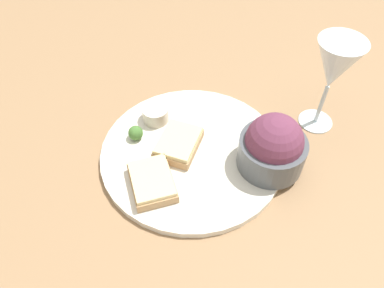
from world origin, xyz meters
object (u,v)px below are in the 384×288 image
object	(u,v)px
cheese_toast_far	(152,182)
salad_bowl	(273,147)
cheese_toast_near	(179,142)
wine_glass	(334,68)
sauce_ramekin	(156,113)

from	to	relation	value
cheese_toast_far	salad_bowl	bearing A→B (deg)	-59.61
cheese_toast_far	cheese_toast_near	bearing A→B (deg)	-9.26
wine_glass	salad_bowl	bearing A→B (deg)	153.12
sauce_ramekin	wine_glass	size ratio (longest dim) A/B	0.27
salad_bowl	wine_glass	world-z (taller)	wine_glass
sauce_ramekin	cheese_toast_near	size ratio (longest dim) A/B	0.55
sauce_ramekin	cheese_toast_far	xyz separation A→B (m)	(-0.15, -0.05, -0.00)
sauce_ramekin	cheese_toast_near	xyz separation A→B (m)	(-0.05, -0.07, -0.00)
wine_glass	cheese_toast_near	bearing A→B (deg)	122.59
cheese_toast_near	cheese_toast_far	bearing A→B (deg)	170.74
sauce_ramekin	cheese_toast_far	bearing A→B (deg)	-161.64
salad_bowl	sauce_ramekin	size ratio (longest dim) A/B	2.26
salad_bowl	sauce_ramekin	bearing A→B (deg)	79.24
cheese_toast_far	wine_glass	xyz separation A→B (m)	(0.26, -0.26, 0.11)
sauce_ramekin	cheese_toast_near	world-z (taller)	sauce_ramekin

